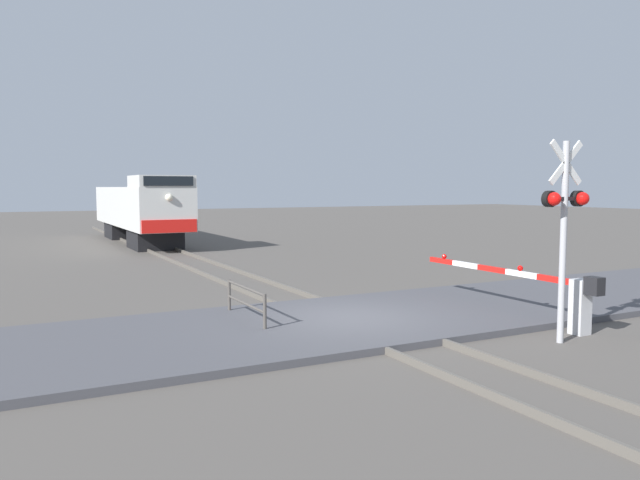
{
  "coord_description": "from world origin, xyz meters",
  "views": [
    {
      "loc": [
        -7.44,
        -12.79,
        3.31
      ],
      "look_at": [
        0.93,
        3.3,
        1.76
      ],
      "focal_mm": 34.73,
      "sensor_mm": 36.0,
      "label": 1
    }
  ],
  "objects_px": {
    "guard_railing": "(246,300)",
    "locomotive": "(140,209)",
    "crossing_signal": "(565,217)",
    "crossing_gate": "(554,292)"
  },
  "relations": [
    {
      "from": "crossing_gate",
      "to": "guard_railing",
      "type": "distance_m",
      "value": 7.3
    },
    {
      "from": "locomotive",
      "to": "crossing_gate",
      "type": "distance_m",
      "value": 27.54
    },
    {
      "from": "locomotive",
      "to": "crossing_gate",
      "type": "relative_size",
      "value": 2.5
    },
    {
      "from": "crossing_signal",
      "to": "crossing_gate",
      "type": "bearing_deg",
      "value": 47.91
    },
    {
      "from": "crossing_signal",
      "to": "guard_railing",
      "type": "bearing_deg",
      "value": 138.94
    },
    {
      "from": "crossing_signal",
      "to": "crossing_gate",
      "type": "height_order",
      "value": "crossing_signal"
    },
    {
      "from": "guard_railing",
      "to": "locomotive",
      "type": "bearing_deg",
      "value": 84.5
    },
    {
      "from": "locomotive",
      "to": "guard_railing",
      "type": "xyz_separation_m",
      "value": [
        -2.27,
        -23.63,
        -1.4
      ]
    },
    {
      "from": "locomotive",
      "to": "crossing_signal",
      "type": "bearing_deg",
      "value": -83.76
    },
    {
      "from": "crossing_signal",
      "to": "guard_railing",
      "type": "distance_m",
      "value": 7.41
    }
  ]
}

